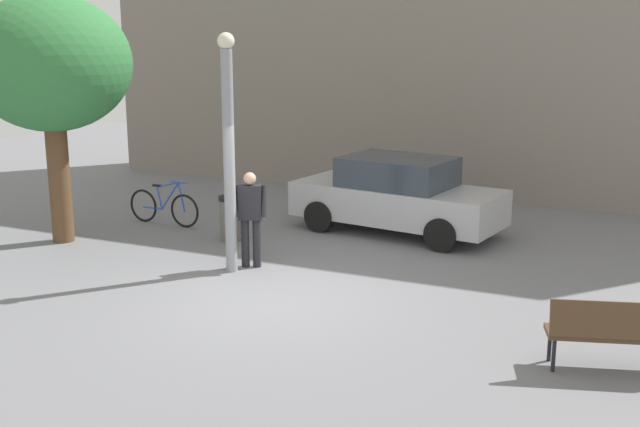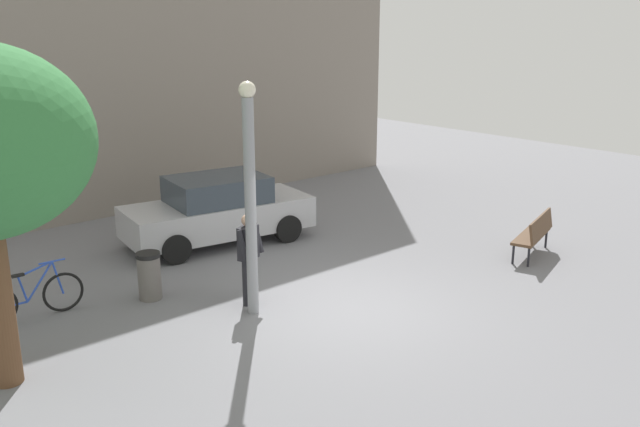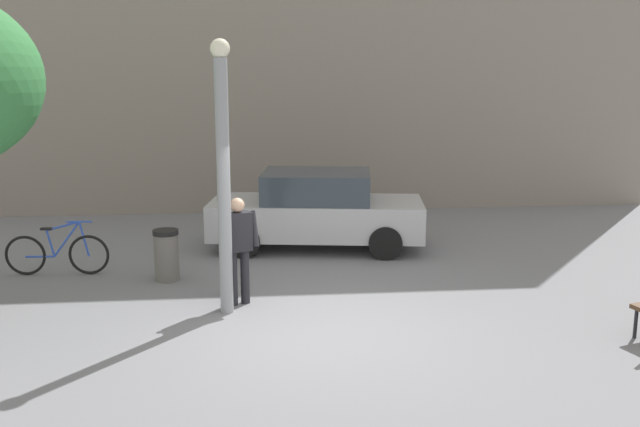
{
  "view_description": "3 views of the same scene",
  "coord_description": "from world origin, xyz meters",
  "px_view_note": "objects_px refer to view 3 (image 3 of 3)",
  "views": [
    {
      "loc": [
        5.4,
        -10.04,
        4.01
      ],
      "look_at": [
        0.2,
        1.25,
        1.11
      ],
      "focal_mm": 43.99,
      "sensor_mm": 36.0,
      "label": 1
    },
    {
      "loc": [
        -7.69,
        -8.05,
        4.92
      ],
      "look_at": [
        0.78,
        1.64,
        1.26
      ],
      "focal_mm": 38.21,
      "sensor_mm": 36.0,
      "label": 2
    },
    {
      "loc": [
        -0.96,
        -9.32,
        3.66
      ],
      "look_at": [
        0.03,
        0.68,
        1.54
      ],
      "focal_mm": 40.34,
      "sensor_mm": 36.0,
      "label": 3
    }
  ],
  "objects_px": {
    "lamppost": "(223,171)",
    "person_by_lamppost": "(238,243)",
    "bicycle_blue": "(58,253)",
    "parked_car_silver": "(316,210)",
    "trash_bin": "(167,255)"
  },
  "relations": [
    {
      "from": "lamppost",
      "to": "trash_bin",
      "type": "height_order",
      "value": "lamppost"
    },
    {
      "from": "lamppost",
      "to": "parked_car_silver",
      "type": "bearing_deg",
      "value": 65.34
    },
    {
      "from": "person_by_lamppost",
      "to": "parked_car_silver",
      "type": "bearing_deg",
      "value": 65.62
    },
    {
      "from": "parked_car_silver",
      "to": "trash_bin",
      "type": "height_order",
      "value": "parked_car_silver"
    },
    {
      "from": "parked_car_silver",
      "to": "trash_bin",
      "type": "relative_size",
      "value": 4.98
    },
    {
      "from": "lamppost",
      "to": "person_by_lamppost",
      "type": "height_order",
      "value": "lamppost"
    },
    {
      "from": "parked_car_silver",
      "to": "bicycle_blue",
      "type": "bearing_deg",
      "value": -163.08
    },
    {
      "from": "person_by_lamppost",
      "to": "bicycle_blue",
      "type": "bearing_deg",
      "value": 149.27
    },
    {
      "from": "person_by_lamppost",
      "to": "trash_bin",
      "type": "height_order",
      "value": "person_by_lamppost"
    },
    {
      "from": "bicycle_blue",
      "to": "trash_bin",
      "type": "bearing_deg",
      "value": -14.94
    },
    {
      "from": "lamppost",
      "to": "bicycle_blue",
      "type": "bearing_deg",
      "value": 143.21
    },
    {
      "from": "person_by_lamppost",
      "to": "bicycle_blue",
      "type": "height_order",
      "value": "person_by_lamppost"
    },
    {
      "from": "bicycle_blue",
      "to": "parked_car_silver",
      "type": "relative_size",
      "value": 0.41
    },
    {
      "from": "person_by_lamppost",
      "to": "trash_bin",
      "type": "distance_m",
      "value": 1.93
    },
    {
      "from": "trash_bin",
      "to": "bicycle_blue",
      "type": "bearing_deg",
      "value": 165.06
    }
  ]
}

